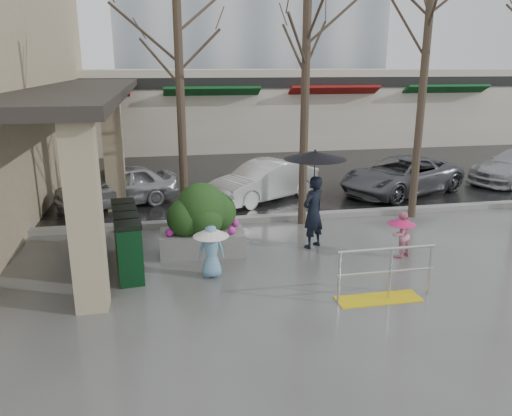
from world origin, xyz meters
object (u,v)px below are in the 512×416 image
object	(u,v)px
handrail	(383,281)
tree_mideast	(427,40)
child_blue	(211,245)
car_b	(264,181)
child_pink	(401,231)
car_c	(401,175)
car_a	(116,186)
planter	(202,220)
news_boxes	(127,239)
tree_west	(178,28)
tree_midwest	(307,23)
woman	(314,187)

from	to	relation	value
handrail	tree_mideast	xyz separation A→B (m)	(3.14, 4.80, 4.48)
child_blue	car_b	bearing A→B (deg)	-109.44
child_pink	car_c	world-z (taller)	car_c
child_pink	car_a	bearing A→B (deg)	-64.65
child_blue	car_a	distance (m)	6.39
planter	car_a	xyz separation A→B (m)	(-2.24, 4.57, -0.17)
child_blue	news_boxes	size ratio (longest dim) A/B	0.48
tree_mideast	car_a	distance (m)	9.85
tree_west	tree_mideast	size ratio (longest dim) A/B	1.05
tree_midwest	car_c	world-z (taller)	tree_midwest
child_pink	handrail	bearing A→B (deg)	31.60
tree_mideast	planter	size ratio (longest dim) A/B	3.31
car_c	tree_midwest	bearing A→B (deg)	-81.96
car_b	car_c	xyz separation A→B (m)	(4.73, -0.08, 0.00)
child_blue	planter	size ratio (longest dim) A/B	0.57
news_boxes	woman	bearing A→B (deg)	-0.80
news_boxes	child_pink	bearing A→B (deg)	-11.86
planter	car_c	distance (m)	8.32
tree_midwest	tree_mideast	bearing A→B (deg)	-0.00
child_blue	car_a	size ratio (longest dim) A/B	0.30
planter	car_b	bearing A→B (deg)	61.43
handrail	car_a	bearing A→B (deg)	124.82
handrail	child_blue	bearing A→B (deg)	151.16
tree_midwest	news_boxes	world-z (taller)	tree_midwest
tree_west	planter	size ratio (longest dim) A/B	3.47
child_pink	planter	size ratio (longest dim) A/B	0.54
woman	child_pink	xyz separation A→B (m)	(1.77, -1.00, -0.87)
woman	car_b	distance (m)	4.57
child_pink	planter	xyz separation A→B (m)	(-4.39, 1.10, 0.19)
woman	child_pink	world-z (taller)	woman
planter	car_b	world-z (taller)	planter
tree_mideast	child_blue	world-z (taller)	tree_mideast
woman	child_blue	size ratio (longest dim) A/B	2.13
tree_mideast	car_a	size ratio (longest dim) A/B	1.76
handrail	car_b	bearing A→B (deg)	95.18
news_boxes	car_b	bearing A→B (deg)	44.03
planter	news_boxes	bearing A→B (deg)	-162.53
child_pink	tree_west	bearing A→B (deg)	-55.43
child_pink	woman	bearing A→B (deg)	-53.53
tree_mideast	planter	distance (m)	7.62
tree_midwest	child_blue	xyz separation A→B (m)	(-2.85, -3.14, -4.55)
child_blue	tree_midwest	bearing A→B (deg)	-129.58
tree_midwest	woman	size ratio (longest dim) A/B	2.95
car_a	planter	bearing A→B (deg)	6.72
tree_west	child_pink	xyz separation A→B (m)	(4.69, -2.85, -4.47)
tree_west	planter	world-z (taller)	tree_west
car_a	child_pink	bearing A→B (deg)	30.10
woman	news_boxes	size ratio (longest dim) A/B	1.02
child_blue	car_c	distance (m)	9.07
handrail	tree_midwest	xyz separation A→B (m)	(-0.16, 4.80, 4.86)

